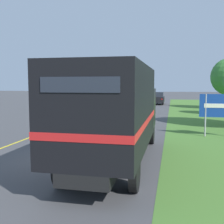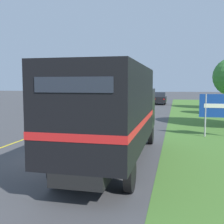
% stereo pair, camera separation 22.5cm
% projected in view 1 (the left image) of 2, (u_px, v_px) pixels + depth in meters
% --- Properties ---
extents(ground_plane, '(200.00, 200.00, 0.00)m').
position_uv_depth(ground_plane, '(67.00, 159.00, 11.24)').
color(ground_plane, '#444447').
extents(edge_line_yellow, '(0.12, 60.38, 0.01)m').
position_uv_depth(edge_line_yellow, '(88.00, 116.00, 26.46)').
color(edge_line_yellow, yellow).
rests_on(edge_line_yellow, ground).
extents(centre_dash_near, '(0.12, 2.60, 0.01)m').
position_uv_depth(centre_dash_near, '(70.00, 157.00, 11.52)').
color(centre_dash_near, white).
rests_on(centre_dash_near, ground).
extents(centre_dash_mid_a, '(0.12, 2.60, 0.01)m').
position_uv_depth(centre_dash_mid_a, '(107.00, 131.00, 17.94)').
color(centre_dash_mid_a, white).
rests_on(centre_dash_mid_a, ground).
extents(centre_dash_mid_b, '(0.12, 2.60, 0.01)m').
position_uv_depth(centre_dash_mid_b, '(124.00, 118.00, 24.36)').
color(centre_dash_mid_b, white).
rests_on(centre_dash_mid_b, ground).
extents(centre_dash_far, '(0.12, 2.60, 0.01)m').
position_uv_depth(centre_dash_far, '(134.00, 111.00, 30.78)').
color(centre_dash_far, white).
rests_on(centre_dash_far, ground).
extents(centre_dash_farthest, '(0.12, 2.60, 0.01)m').
position_uv_depth(centre_dash_farthest, '(141.00, 107.00, 37.20)').
color(centre_dash_farthest, white).
rests_on(centre_dash_farthest, ground).
extents(horse_trailer_truck, '(2.54, 8.67, 3.59)m').
position_uv_depth(horse_trailer_truck, '(115.00, 111.00, 10.33)').
color(horse_trailer_truck, black).
rests_on(horse_trailer_truck, ground).
extents(lead_car_white, '(1.80, 4.28, 2.02)m').
position_uv_depth(lead_car_white, '(106.00, 106.00, 25.27)').
color(lead_car_white, black).
rests_on(lead_car_white, ground).
extents(lead_car_black_ahead, '(1.80, 4.24, 1.83)m').
position_uv_depth(lead_car_black_ahead, '(158.00, 98.00, 41.17)').
color(lead_car_black_ahead, black).
rests_on(lead_car_black_ahead, ground).
extents(highway_sign, '(2.32, 0.09, 2.77)m').
position_uv_depth(highway_sign, '(222.00, 107.00, 15.71)').
color(highway_sign, '#9E9EA3').
rests_on(highway_sign, ground).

